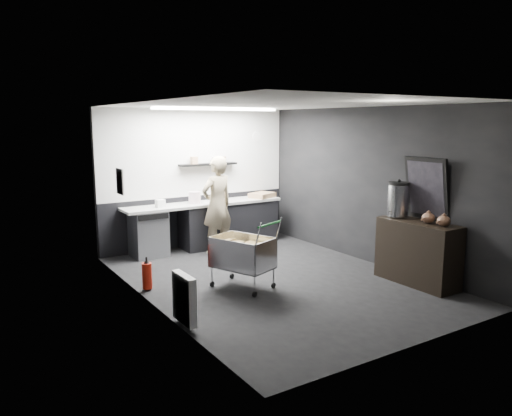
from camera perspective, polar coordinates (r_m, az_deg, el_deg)
floor at (r=7.90m, az=2.15°, el=-8.21°), size 5.50×5.50×0.00m
ceiling at (r=7.52m, az=2.28°, el=11.77°), size 5.50×5.50×0.00m
wall_back at (r=9.96m, az=-6.84°, el=3.44°), size 5.50×0.00×5.50m
wall_front at (r=5.58m, az=18.47°, el=-1.97°), size 5.50×0.00×5.50m
wall_left at (r=6.67m, az=-12.07°, el=0.17°), size 0.00×5.50×5.50m
wall_right at (r=8.87m, az=12.91°, el=2.49°), size 0.00×5.50×5.50m
kitchen_wall_panel at (r=9.90m, az=-6.84°, el=6.31°), size 3.95×0.02×1.70m
dado_panel at (r=10.07m, az=-6.69°, el=-1.39°), size 3.95×0.02×1.00m
floating_shelf at (r=9.90m, az=-5.49°, el=5.00°), size 1.20×0.22×0.04m
wall_clock at (r=10.56m, az=0.08°, el=8.22°), size 0.20×0.03×0.20m
poster at (r=7.87m, az=-15.31°, el=2.95°), size 0.02×0.30×0.40m
poster_red_band at (r=7.86m, az=-15.30°, el=3.46°), size 0.02×0.22×0.10m
radiator at (r=6.14m, az=-8.20°, el=-10.22°), size 0.10×0.50×0.60m
ceiling_strip at (r=9.10m, az=-4.50°, el=11.21°), size 2.40×0.20×0.04m
prep_counter at (r=9.86m, az=-5.19°, el=-1.84°), size 3.20×0.61×0.90m
person at (r=9.35m, az=-4.46°, el=0.35°), size 0.73×0.55×1.82m
shopping_cart at (r=7.41m, az=-1.59°, el=-5.42°), size 0.89×1.14×1.04m
sideboard at (r=7.99m, az=17.90°, el=-3.95°), size 0.55×1.28×1.92m
fire_extinguisher at (r=7.54m, az=-12.35°, el=-7.47°), size 0.14×0.14×0.48m
cardboard_box at (r=10.32m, az=0.71°, el=1.48°), size 0.59×0.53×0.10m
pink_tub at (r=9.62m, az=-7.03°, el=1.19°), size 0.23×0.23×0.23m
white_container at (r=9.30m, az=-10.88°, el=0.52°), size 0.16×0.13×0.14m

